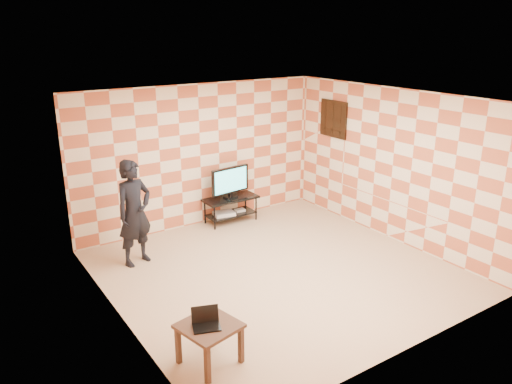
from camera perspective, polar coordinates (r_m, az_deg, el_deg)
floor at (r=7.99m, az=2.42°, el=-8.98°), size 5.00×5.00×0.00m
wall_back at (r=9.52m, az=-6.38°, el=4.14°), size 5.00×0.02×2.70m
wall_front at (r=5.79m, az=17.41°, el=-6.17°), size 5.00×0.02×2.70m
wall_left at (r=6.40m, az=-15.85°, el=-3.63°), size 0.02×5.00×2.70m
wall_right at (r=9.12m, az=15.36°, el=2.96°), size 0.02×5.00×2.70m
ceiling at (r=7.17m, az=2.71°, el=10.56°), size 5.00×5.00×0.02m
wall_art at (r=10.02m, az=8.85°, el=8.26°), size 0.04×0.72×0.72m
tv_stand at (r=9.80m, az=-2.91°, el=-1.38°), size 1.07×0.48×0.50m
tv at (r=9.64m, az=-2.95°, el=1.27°), size 0.85×0.19×0.61m
dvd_player at (r=9.76m, az=-3.67°, el=-2.48°), size 0.44×0.35×0.07m
game_console at (r=9.95m, az=-1.86°, el=-2.09°), size 0.21×0.16×0.04m
side_table at (r=5.85m, az=-5.37°, el=-15.58°), size 0.72×0.72×0.50m
laptop at (r=5.77m, az=-5.76°, el=-14.53°), size 0.37×0.33×0.21m
person at (r=8.15m, az=-13.73°, el=-2.32°), size 0.72×0.58×1.73m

